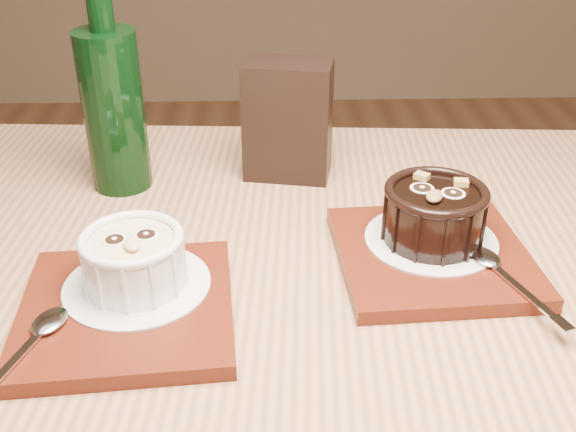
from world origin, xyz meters
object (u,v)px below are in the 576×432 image
Objects in this scene: ramekin_white at (133,258)px; tray_right at (432,256)px; condiment_stand at (288,120)px; green_bottle at (113,105)px; tray_left at (127,310)px; ramekin_dark at (434,211)px; table at (296,373)px.

ramekin_white reaches higher than tray_right.
green_bottle is (-0.20, -0.02, 0.03)m from condiment_stand.
green_bottle reaches higher than tray_left.
ramekin_white is at bearing 77.42° from tray_left.
condiment_stand is (-0.14, 0.18, 0.02)m from ramekin_dark.
green_bottle is at bearing 130.46° from table.
ramekin_white is 0.64× the size of condiment_stand.
table is 8.89× the size of condiment_stand.
table is at bearing -130.00° from ramekin_dark.
ramekin_white is at bearing -76.54° from green_bottle.
tray_left is 0.30m from ramekin_dark.
tray_right is at bearing -55.92° from condiment_stand.
condiment_stand is (0.14, 0.25, 0.03)m from ramekin_white.
ramekin_dark is 0.71× the size of condiment_stand.
condiment_stand reaches higher than ramekin_white.
green_bottle reaches higher than table.
table is 4.86× the size of green_bottle.
ramekin_dark is (0.00, 0.02, 0.04)m from tray_right.
ramekin_dark is (0.28, 0.09, 0.04)m from tray_left.
condiment_stand is at bearing 61.74° from tray_left.
tray_left is at bearing -118.26° from condiment_stand.
condiment_stand reaches higher than tray_left.
ramekin_dark is at bearing -53.22° from condiment_stand.
ramekin_white is 0.50× the size of tray_right.
ramekin_white is at bearing -143.66° from ramekin_dark.
condiment_stand is at bearing 44.30° from ramekin_white.
tray_left is 0.27m from green_bottle.
tray_left reaches higher than table.
tray_right is 0.39m from green_bottle.
ramekin_dark reaches higher than tray_left.
tray_right is at bearing 15.03° from tray_left.
condiment_stand is (-0.13, 0.20, 0.06)m from tray_right.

